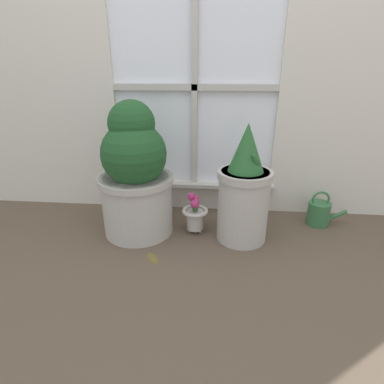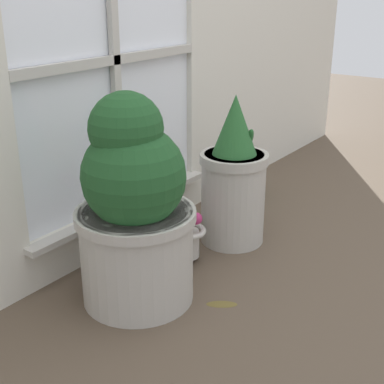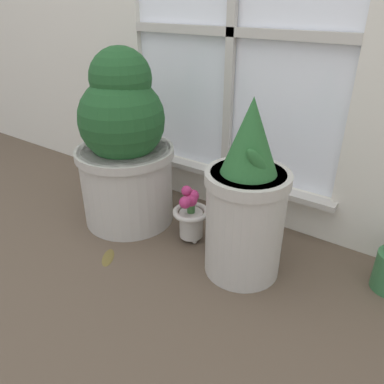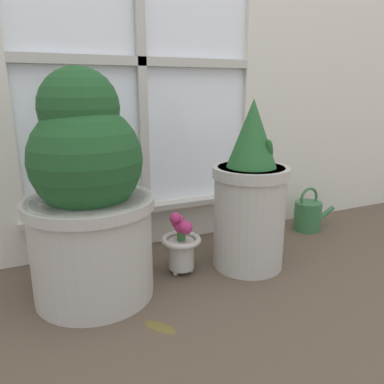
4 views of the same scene
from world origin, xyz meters
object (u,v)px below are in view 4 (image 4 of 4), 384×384
at_px(flower_vase, 181,244).
at_px(potted_plant_left, 88,197).
at_px(potted_plant_right, 250,197).
at_px(watering_can, 308,215).

bearing_deg(flower_vase, potted_plant_left, -176.92).
xyz_separation_m(potted_plant_right, watering_can, (0.48, 0.20, -0.21)).
bearing_deg(potted_plant_left, flower_vase, 3.08).
distance_m(potted_plant_right, flower_vase, 0.32).
xyz_separation_m(potted_plant_left, potted_plant_right, (0.59, -0.03, -0.06)).
bearing_deg(potted_plant_left, watering_can, 9.08).
relative_size(potted_plant_left, flower_vase, 3.08).
bearing_deg(watering_can, potted_plant_right, -157.20).
bearing_deg(flower_vase, watering_can, 11.67).
xyz_separation_m(potted_plant_left, flower_vase, (0.33, 0.02, -0.23)).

